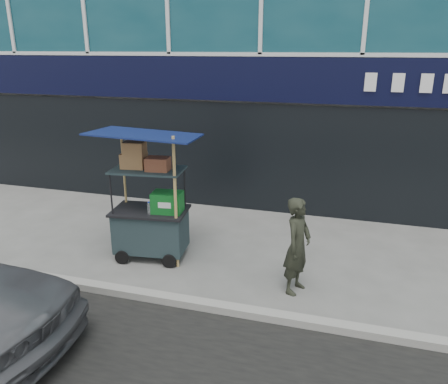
% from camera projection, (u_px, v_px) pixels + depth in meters
% --- Properties ---
extents(ground, '(80.00, 80.00, 0.00)m').
position_uv_depth(ground, '(201.00, 300.00, 6.44)').
color(ground, '#60605B').
rests_on(ground, ground).
extents(curb, '(80.00, 0.18, 0.12)m').
position_uv_depth(curb, '(196.00, 304.00, 6.24)').
color(curb, gray).
rests_on(curb, ground).
extents(vendor_cart, '(1.82, 1.38, 2.29)m').
position_uv_depth(vendor_cart, '(151.00, 214.00, 7.52)').
color(vendor_cart, black).
rests_on(vendor_cart, ground).
extents(vendor_man, '(0.51, 0.63, 1.50)m').
position_uv_depth(vendor_man, '(298.00, 246.00, 6.46)').
color(vendor_man, black).
rests_on(vendor_man, ground).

